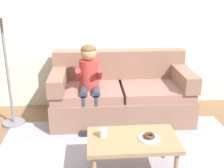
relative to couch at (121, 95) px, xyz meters
The scene contains 11 objects.
ground 0.92m from the couch, 95.75° to the right, with size 10.00×10.00×0.00m, color brown.
wall_back 1.20m from the couch, 98.74° to the left, with size 8.00×0.10×2.80m, color silver.
area_rug 1.15m from the couch, 94.45° to the right, with size 2.88×1.97×0.01m, color #9993A3.
couch is the anchor object (origin of this frame).
coffee_table 1.30m from the couch, 90.92° to the right, with size 0.90×0.54×0.40m.
person_child 0.59m from the couch, 155.29° to the right, with size 0.34×0.58×1.10m.
plate 1.33m from the couch, 84.05° to the right, with size 0.21×0.21×0.01m, color white.
donut 1.33m from the couch, 84.05° to the right, with size 0.12×0.12×0.04m, color #422619.
mug 1.29m from the couch, 104.17° to the right, with size 0.08×0.08×0.09m, color silver.
toy_controller 0.93m from the couch, 53.83° to the right, with size 0.23×0.09×0.05m.
floor_lamp 1.90m from the couch, behind, with size 0.44×0.44×1.73m.
Camera 1 is at (-0.33, -2.90, 1.84)m, focal length 45.45 mm.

